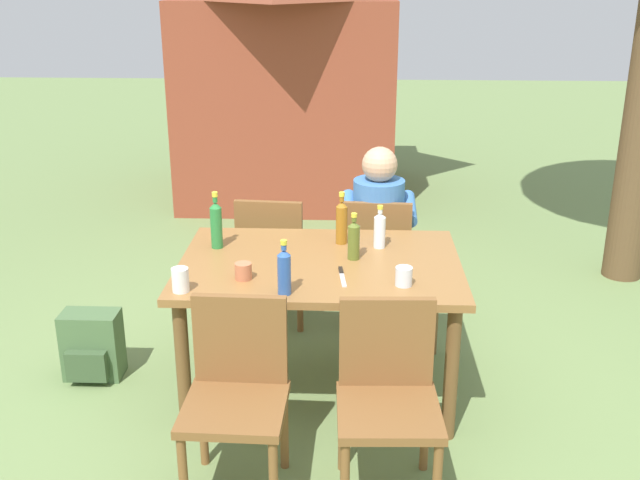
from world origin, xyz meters
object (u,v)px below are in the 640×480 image
bottle_amber (342,221)px  table_knife (342,275)px  cup_glass (404,276)px  bottle_green (216,224)px  person_in_white_shirt (378,224)px  bottle_blue (284,271)px  cup_white (180,280)px  backpack_by_near_side (92,347)px  chair_near_left (237,387)px  chair_far_left (273,253)px  chair_far_right (377,255)px  bottle_olive (354,239)px  chair_near_right (388,390)px  brick_kiosk (289,63)px  bottle_clear (380,229)px  cup_terracotta (243,271)px  dining_table (320,278)px

bottle_amber → table_knife: (0.01, -0.48, -0.12)m
cup_glass → bottle_green: bearing=154.2°
person_in_white_shirt → bottle_blue: bearing=-109.7°
cup_white → backpack_by_near_side: (-0.65, 0.48, -0.63)m
chair_near_left → chair_far_left: size_ratio=1.00×
chair_far_right → chair_near_left: same height
chair_far_right → bottle_olive: (-0.15, -0.77, 0.38)m
bottle_green → backpack_by_near_side: (-0.72, -0.11, -0.71)m
chair_near_right → table_knife: size_ratio=3.61×
bottle_amber → brick_kiosk: bearing=99.2°
person_in_white_shirt → bottle_olive: 0.91m
cup_white → table_knife: bearing=15.9°
person_in_white_shirt → bottle_olive: person_in_white_shirt is taller
chair_near_left → backpack_by_near_side: size_ratio=2.21×
chair_near_right → cup_white: bearing=157.5°
person_in_white_shirt → bottle_clear: person_in_white_shirt is taller
backpack_by_near_side → cup_terracotta: bearing=-19.2°
cup_white → backpack_by_near_side: cup_white is taller
chair_near_left → bottle_olive: (0.50, 0.86, 0.38)m
bottle_blue → bottle_olive: 0.57m
bottle_blue → backpack_by_near_side: bottle_blue is taller
cup_white → chair_far_right: bearing=51.5°
cup_glass → chair_far_right: bearing=94.7°
chair_far_right → backpack_by_near_side: 1.81m
cup_glass → backpack_by_near_side: 1.86m
cup_white → bottle_clear: bearing=33.5°
bottle_blue → backpack_by_near_side: 1.42m
chair_near_left → backpack_by_near_side: chair_near_left is taller
bottle_olive → cup_terracotta: 0.62m
chair_far_right → table_knife: size_ratio=3.61×
chair_near_right → table_knife: (-0.21, 0.62, 0.28)m
bottle_clear → brick_kiosk: brick_kiosk is taller
chair_near_right → brick_kiosk: size_ratio=0.35×
bottle_clear → cup_glass: bottle_clear is taller
bottle_green → bottle_olive: bearing=-10.5°
bottle_clear → chair_far_left: bearing=138.1°
chair_far_left → cup_glass: bearing=-55.7°
chair_near_right → cup_terracotta: chair_near_right is taller
dining_table → cup_glass: size_ratio=15.73×
bottle_blue → cup_white: 0.50m
bottle_olive → brick_kiosk: (-0.65, 3.83, 0.44)m
cup_white → bottle_green: bearing=83.1°
bottle_blue → cup_terracotta: bearing=142.1°
cup_white → brick_kiosk: size_ratio=0.05×
chair_far_right → cup_glass: chair_far_right is taller
bottle_blue → cup_glass: size_ratio=2.89×
bottle_clear → cup_terracotta: bottle_clear is taller
cup_terracotta → brick_kiosk: 4.16m
bottle_blue → table_knife: (0.27, 0.23, -0.11)m
chair_far_right → person_in_white_shirt: bearing=87.8°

